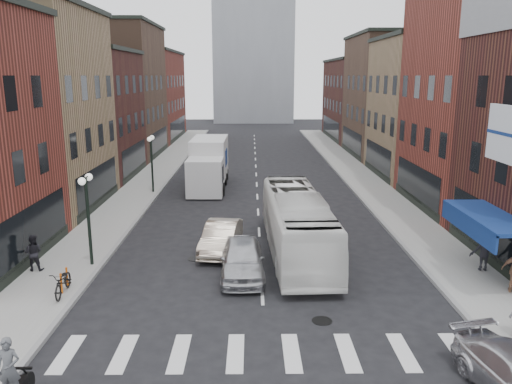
# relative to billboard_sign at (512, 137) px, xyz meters

# --- Properties ---
(ground) EXTENTS (160.00, 160.00, 0.00)m
(ground) POSITION_rel_billboard_sign_xyz_m (-8.59, -0.50, -6.13)
(ground) COLOR black
(ground) RESTS_ON ground
(sidewalk_left) EXTENTS (3.00, 74.00, 0.15)m
(sidewalk_left) POSITION_rel_billboard_sign_xyz_m (-17.09, 21.50, -6.06)
(sidewalk_left) COLOR gray
(sidewalk_left) RESTS_ON ground
(sidewalk_right) EXTENTS (3.00, 74.00, 0.15)m
(sidewalk_right) POSITION_rel_billboard_sign_xyz_m (-0.09, 21.50, -6.06)
(sidewalk_right) COLOR gray
(sidewalk_right) RESTS_ON ground
(curb_left) EXTENTS (0.20, 74.00, 0.16)m
(curb_left) POSITION_rel_billboard_sign_xyz_m (-15.59, 21.50, -6.13)
(curb_left) COLOR gray
(curb_left) RESTS_ON ground
(curb_right) EXTENTS (0.20, 74.00, 0.16)m
(curb_right) POSITION_rel_billboard_sign_xyz_m (-1.59, 21.50, -6.13)
(curb_right) COLOR gray
(curb_right) RESTS_ON ground
(crosswalk_stripes) EXTENTS (12.00, 2.20, 0.01)m
(crosswalk_stripes) POSITION_rel_billboard_sign_xyz_m (-8.59, -3.50, -6.13)
(crosswalk_stripes) COLOR silver
(crosswalk_stripes) RESTS_ON ground
(bldg_left_mid_a) EXTENTS (10.30, 10.20, 12.30)m
(bldg_left_mid_a) POSITION_rel_billboard_sign_xyz_m (-23.58, 13.50, 0.02)
(bldg_left_mid_a) COLOR #8F744E
(bldg_left_mid_a) RESTS_ON ground
(bldg_left_mid_b) EXTENTS (10.30, 10.20, 10.30)m
(bldg_left_mid_b) POSITION_rel_billboard_sign_xyz_m (-23.58, 23.50, -0.98)
(bldg_left_mid_b) COLOR #3F1816
(bldg_left_mid_b) RESTS_ON ground
(bldg_left_far_a) EXTENTS (10.30, 12.20, 13.30)m
(bldg_left_far_a) POSITION_rel_billboard_sign_xyz_m (-23.58, 34.50, 0.52)
(bldg_left_far_a) COLOR #4D3426
(bldg_left_far_a) RESTS_ON ground
(bldg_left_far_b) EXTENTS (10.30, 16.20, 11.30)m
(bldg_left_far_b) POSITION_rel_billboard_sign_xyz_m (-23.58, 48.50, -0.48)
(bldg_left_far_b) COLOR maroon
(bldg_left_far_b) RESTS_ON ground
(bldg_right_mid_a) EXTENTS (10.30, 10.20, 14.30)m
(bldg_right_mid_a) POSITION_rel_billboard_sign_xyz_m (6.41, 13.50, 1.02)
(bldg_right_mid_a) COLOR maroon
(bldg_right_mid_a) RESTS_ON ground
(bldg_right_mid_b) EXTENTS (10.30, 10.20, 11.30)m
(bldg_right_mid_b) POSITION_rel_billboard_sign_xyz_m (6.41, 23.50, -0.48)
(bldg_right_mid_b) COLOR #8F744E
(bldg_right_mid_b) RESTS_ON ground
(bldg_right_far_a) EXTENTS (10.30, 12.20, 12.30)m
(bldg_right_far_a) POSITION_rel_billboard_sign_xyz_m (6.41, 34.50, 0.02)
(bldg_right_far_a) COLOR #4D3426
(bldg_right_far_a) RESTS_ON ground
(bldg_right_far_b) EXTENTS (10.30, 16.20, 10.30)m
(bldg_right_far_b) POSITION_rel_billboard_sign_xyz_m (6.41, 48.50, -0.98)
(bldg_right_far_b) COLOR #3F1816
(bldg_right_far_b) RESTS_ON ground
(awning_blue) EXTENTS (1.80, 5.00, 0.78)m
(awning_blue) POSITION_rel_billboard_sign_xyz_m (0.34, 2.00, -3.50)
(awning_blue) COLOR navy
(awning_blue) RESTS_ON ground
(billboard_sign) EXTENTS (1.52, 3.00, 3.70)m
(billboard_sign) POSITION_rel_billboard_sign_xyz_m (0.00, 0.00, 0.00)
(billboard_sign) COLOR black
(billboard_sign) RESTS_ON ground
(streetlamp_near) EXTENTS (0.32, 1.22, 4.11)m
(streetlamp_near) POSITION_rel_billboard_sign_xyz_m (-15.99, 3.50, -3.22)
(streetlamp_near) COLOR black
(streetlamp_near) RESTS_ON ground
(streetlamp_far) EXTENTS (0.32, 1.22, 4.11)m
(streetlamp_far) POSITION_rel_billboard_sign_xyz_m (-15.99, 17.50, -3.22)
(streetlamp_far) COLOR black
(streetlamp_far) RESTS_ON ground
(bike_rack) EXTENTS (0.08, 0.68, 0.80)m
(bike_rack) POSITION_rel_billboard_sign_xyz_m (-16.19, 0.80, -5.58)
(bike_rack) COLOR #D8590C
(bike_rack) RESTS_ON sidewalk_left
(box_truck) EXTENTS (2.61, 8.27, 3.59)m
(box_truck) POSITION_rel_billboard_sign_xyz_m (-12.18, 19.44, -4.36)
(box_truck) COLOR silver
(box_truck) RESTS_ON ground
(motorcycle_rider) EXTENTS (0.57, 2.04, 2.07)m
(motorcycle_rider) POSITION_rel_billboard_sign_xyz_m (-14.89, -6.23, -5.16)
(motorcycle_rider) COLOR black
(motorcycle_rider) RESTS_ON ground
(transit_bus) EXTENTS (2.89, 10.59, 2.92)m
(transit_bus) POSITION_rel_billboard_sign_xyz_m (-6.88, 5.15, -4.67)
(transit_bus) COLOR white
(transit_bus) RESTS_ON ground
(sedan_left_near) EXTENTS (1.95, 4.53, 1.52)m
(sedan_left_near) POSITION_rel_billboard_sign_xyz_m (-9.39, 2.50, -5.37)
(sedan_left_near) COLOR #BCBDC1
(sedan_left_near) RESTS_ON ground
(sedan_left_far) EXTENTS (2.01, 4.44, 1.41)m
(sedan_left_far) POSITION_rel_billboard_sign_xyz_m (-10.44, 5.50, -5.43)
(sedan_left_far) COLOR beige
(sedan_left_far) RESTS_ON ground
(parked_bicycle) EXTENTS (0.78, 1.88, 0.97)m
(parked_bicycle) POSITION_rel_billboard_sign_xyz_m (-16.09, 0.43, -5.50)
(parked_bicycle) COLOR black
(parked_bicycle) RESTS_ON sidewalk_left
(ped_left_solo) EXTENTS (0.78, 0.46, 1.57)m
(ped_left_solo) POSITION_rel_billboard_sign_xyz_m (-18.19, 2.83, -5.20)
(ped_left_solo) COLOR black
(ped_left_solo) RESTS_ON sidewalk_left
(ped_right_a) EXTENTS (1.21, 0.76, 1.74)m
(ped_right_a) POSITION_rel_billboard_sign_xyz_m (0.81, 2.67, -5.12)
(ped_right_a) COLOR black
(ped_right_a) RESTS_ON sidewalk_right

